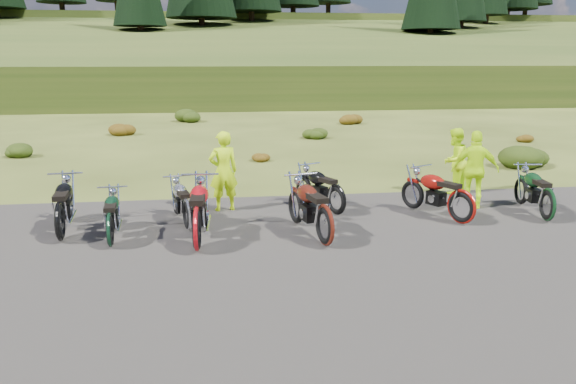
{
  "coord_description": "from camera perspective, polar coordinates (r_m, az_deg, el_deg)",
  "views": [
    {
      "loc": [
        -1.89,
        -10.1,
        3.55
      ],
      "look_at": [
        -0.47,
        0.78,
        0.91
      ],
      "focal_mm": 35.0,
      "sensor_mm": 36.0,
      "label": 1
    }
  ],
  "objects": [
    {
      "name": "ground",
      "position": [
        10.87,
        3.01,
        -5.56
      ],
      "size": [
        300.0,
        300.0,
        0.0
      ],
      "primitive_type": "plane",
      "color": "#384216",
      "rests_on": "ground"
    },
    {
      "name": "gravel_pad",
      "position": [
        9.04,
        5.32,
        -9.66
      ],
      "size": [
        20.0,
        12.0,
        0.04
      ],
      "primitive_type": "cube",
      "color": "black",
      "rests_on": "ground"
    },
    {
      "name": "hill_slope",
      "position": [
        60.23,
        -5.72,
        10.1
      ],
      "size": [
        300.0,
        45.97,
        9.37
      ],
      "primitive_type": null,
      "rotation": [
        0.14,
        0.0,
        0.0
      ],
      "color": "#2C3E14",
      "rests_on": "ground"
    },
    {
      "name": "hill_plateau",
      "position": [
        120.16,
        -6.68,
        11.76
      ],
      "size": [
        300.0,
        90.0,
        9.17
      ],
      "primitive_type": "cube",
      "color": "#2C3E14",
      "rests_on": "ground"
    },
    {
      "name": "shrub_1",
      "position": [
        22.81,
        -25.84,
        4.01
      ],
      "size": [
        1.03,
        1.03,
        0.61
      ],
      "primitive_type": "ellipsoid",
      "color": "#1A340D",
      "rests_on": "ground"
    },
    {
      "name": "shrub_2",
      "position": [
        27.23,
        -16.6,
        6.3
      ],
      "size": [
        1.3,
        1.3,
        0.77
      ],
      "primitive_type": "ellipsoid",
      "color": "#592E0B",
      "rests_on": "ground"
    },
    {
      "name": "shrub_3",
      "position": [
        32.18,
        -10.01,
        7.83
      ],
      "size": [
        1.56,
        1.56,
        0.92
      ],
      "primitive_type": "ellipsoid",
      "color": "#1A340D",
      "rests_on": "ground"
    },
    {
      "name": "shrub_4",
      "position": [
        19.64,
        -2.98,
        3.78
      ],
      "size": [
        0.77,
        0.77,
        0.45
      ],
      "primitive_type": "ellipsoid",
      "color": "#592E0B",
      "rests_on": "ground"
    },
    {
      "name": "shrub_5",
      "position": [
        25.19,
        2.67,
        6.13
      ],
      "size": [
        1.03,
        1.03,
        0.61
      ],
      "primitive_type": "ellipsoid",
      "color": "#1A340D",
      "rests_on": "ground"
    },
    {
      "name": "shrub_6",
      "position": [
        30.93,
        6.29,
        7.59
      ],
      "size": [
        1.3,
        1.3,
        0.77
      ],
      "primitive_type": "ellipsoid",
      "color": "#592E0B",
      "rests_on": "ground"
    },
    {
      "name": "shrub_7",
      "position": [
        20.23,
        22.97,
        3.68
      ],
      "size": [
        1.56,
        1.56,
        0.92
      ],
      "primitive_type": "ellipsoid",
      "color": "#1A340D",
      "rests_on": "ground"
    },
    {
      "name": "shrub_8",
      "position": [
        26.24,
        22.66,
        5.22
      ],
      "size": [
        0.77,
        0.77,
        0.45
      ],
      "primitive_type": "ellipsoid",
      "color": "#592E0B",
      "rests_on": "ground"
    },
    {
      "name": "motorcycle_0",
      "position": [
        11.98,
        -22.0,
        -4.73
      ],
      "size": [
        0.97,
        2.27,
        1.15
      ],
      "primitive_type": null,
      "rotation": [
        0.0,
        0.0,
        1.68
      ],
      "color": "black",
      "rests_on": "ground"
    },
    {
      "name": "motorcycle_1",
      "position": [
        10.71,
        -9.16,
        -6.01
      ],
      "size": [
        0.88,
        2.38,
        1.23
      ],
      "primitive_type": null,
      "rotation": [
        0.0,
        0.0,
        1.53
      ],
      "color": "#9F0B12",
      "rests_on": "ground"
    },
    {
      "name": "motorcycle_2",
      "position": [
        11.3,
        -17.51,
        -5.43
      ],
      "size": [
        0.77,
        1.9,
        0.97
      ],
      "primitive_type": null,
      "rotation": [
        0.0,
        0.0,
        1.65
      ],
      "color": "black",
      "rests_on": "ground"
    },
    {
      "name": "motorcycle_3",
      "position": [
        11.97,
        -10.12,
        -3.94
      ],
      "size": [
        1.06,
        1.98,
        0.99
      ],
      "primitive_type": null,
      "rotation": [
        0.0,
        0.0,
        1.81
      ],
      "color": "#B8B8BD",
      "rests_on": "ground"
    },
    {
      "name": "motorcycle_4",
      "position": [
        10.87,
        3.72,
        -5.56
      ],
      "size": [
        1.25,
        2.39,
        1.19
      ],
      "primitive_type": null,
      "rotation": [
        0.0,
        0.0,
        1.8
      ],
      "color": "#4A150C",
      "rests_on": "ground"
    },
    {
      "name": "motorcycle_5",
      "position": [
        12.97,
        4.9,
        -2.4
      ],
      "size": [
        1.44,
        2.08,
        1.04
      ],
      "primitive_type": null,
      "rotation": [
        0.0,
        0.0,
        2.0
      ],
      "color": "black",
      "rests_on": "ground"
    },
    {
      "name": "motorcycle_6",
      "position": [
        12.8,
        17.09,
        -3.19
      ],
      "size": [
        1.6,
        2.23,
        1.12
      ],
      "primitive_type": null,
      "rotation": [
        0.0,
        0.0,
        2.04
      ],
      "color": "maroon",
      "rests_on": "ground"
    },
    {
      "name": "motorcycle_7",
      "position": [
        13.68,
        24.69,
        -2.78
      ],
      "size": [
        0.93,
        2.14,
        1.09
      ],
      "primitive_type": null,
      "rotation": [
        0.0,
        0.0,
        1.45
      ],
      "color": "black",
      "rests_on": "ground"
    },
    {
      "name": "person_middle",
      "position": [
        13.16,
        -6.58,
        2.0
      ],
      "size": [
        0.77,
        0.59,
        1.88
      ],
      "primitive_type": "imported",
      "rotation": [
        0.0,
        0.0,
        3.37
      ],
      "color": "#B5E30B",
      "rests_on": "ground"
    },
    {
      "name": "person_right_a",
      "position": [
        15.43,
        16.51,
        2.95
      ],
      "size": [
        1.06,
        1.04,
        1.73
      ],
      "primitive_type": "imported",
      "rotation": [
        0.0,
        0.0,
        3.82
      ],
      "color": "#B5E30B",
      "rests_on": "ground"
    },
    {
      "name": "person_right_b",
      "position": [
        14.02,
        18.47,
        2.04
      ],
      "size": [
        1.17,
        0.76,
        1.85
      ],
      "primitive_type": "imported",
      "rotation": [
        0.0,
        0.0,
        2.83
      ],
      "color": "#B5E30B",
      "rests_on": "ground"
    }
  ]
}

